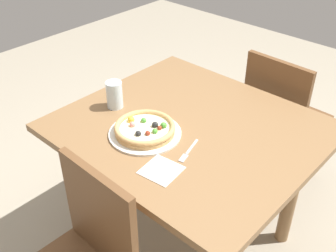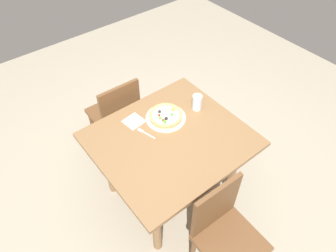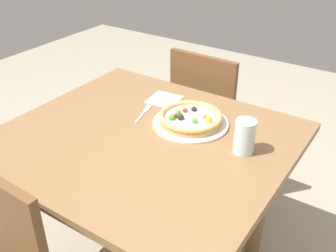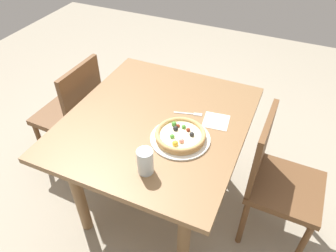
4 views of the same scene
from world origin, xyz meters
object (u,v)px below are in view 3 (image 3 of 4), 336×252
plate (190,123)px  chair_far (211,116)px  dining_table (145,160)px  drinking_glass (245,137)px  napkin (165,99)px  pizza (191,118)px  fork (144,112)px

plate → chair_far: bearing=107.9°
dining_table → drinking_glass: bearing=17.9°
plate → napkin: (-0.22, 0.13, -0.00)m
drinking_glass → napkin: 0.53m
pizza → napkin: pizza is taller
pizza → drinking_glass: 0.28m
chair_far → napkin: 0.47m
napkin → fork: bearing=-91.3°
napkin → pizza: bearing=-30.6°
plate → pizza: 0.03m
drinking_glass → dining_table: bearing=-162.1°
dining_table → drinking_glass: drinking_glass is taller
plate → napkin: bearing=149.5°
dining_table → plate: (0.10, 0.19, 0.12)m
dining_table → plate: size_ratio=3.49×
chair_far → plate: 0.61m
chair_far → pizza: size_ratio=3.28×
plate → drinking_glass: bearing=-13.8°
plate → pizza: (-0.00, -0.00, 0.03)m
drinking_glass → napkin: bearing=158.2°
dining_table → pizza: pizza is taller
plate → fork: plate is taller
pizza → fork: pizza is taller
drinking_glass → chair_far: bearing=126.6°
dining_table → pizza: (0.10, 0.19, 0.15)m
dining_table → plate: bearing=61.3°
dining_table → plate: plate is taller
dining_table → plate: 0.24m
pizza → drinking_glass: bearing=-13.8°
plate → pizza: bearing=-93.0°
fork → drinking_glass: (0.49, -0.04, 0.06)m
chair_far → plate: bearing=-70.7°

